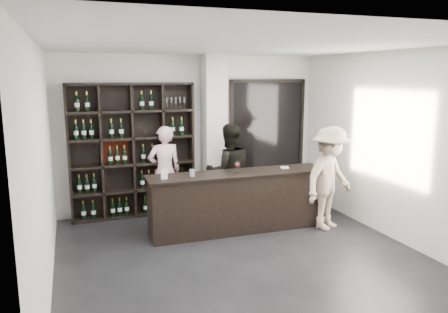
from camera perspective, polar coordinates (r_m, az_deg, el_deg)
name	(u,v)px	position (r m, az deg, el deg)	size (l,w,h in m)	color
floor	(247,262)	(6.18, 2.96, -13.60)	(5.00, 5.50, 0.01)	black
wine_shelf	(133,151)	(7.95, -11.86, 0.74)	(2.20, 0.35, 2.40)	black
structural_column	(214,134)	(8.15, -1.33, 2.98)	(0.40, 0.40, 2.90)	silver
glass_panel	(267,132)	(8.80, 5.67, 3.16)	(1.60, 0.08, 2.10)	black
tasting_counter	(239,201)	(7.18, 1.91, -5.89)	(2.99, 0.62, 0.98)	black
taster_pink	(165,171)	(7.95, -7.76, -1.90)	(0.60, 0.39, 1.65)	#FFCAD2
taster_black	(229,172)	(7.70, 0.63, -2.00)	(0.83, 0.64, 1.70)	black
customer	(330,178)	(7.39, 13.63, -2.77)	(1.11, 0.64, 1.72)	tan
wine_glass	(237,167)	(6.94, 1.76, -1.38)	(0.09, 0.09, 0.22)	white
spit_cup	(192,173)	(6.78, -4.19, -2.15)	(0.08, 0.08, 0.11)	silver
napkin_stack	(285,168)	(7.43, 7.91, -1.45)	(0.12, 0.12, 0.02)	white
card_stand	(164,174)	(6.65, -7.82, -2.33)	(0.09, 0.05, 0.14)	white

